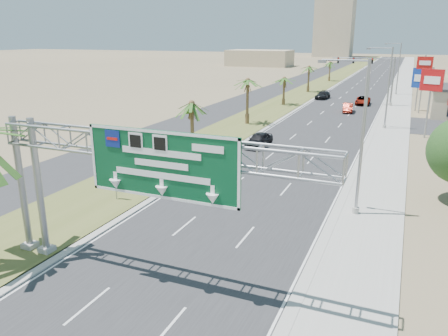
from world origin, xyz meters
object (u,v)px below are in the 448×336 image
sign_gantry (136,158)px  car_left_lane (259,140)px  signal_mast (380,76)px  pole_sign_blue (419,79)px  car_mid_lane (348,108)px  car_far (323,95)px  pole_sign_red_far (424,68)px  car_right_lane (363,101)px  pole_sign_red_near (431,84)px

sign_gantry → car_left_lane: bearing=96.5°
signal_mast → pole_sign_blue: signal_mast is taller
sign_gantry → car_mid_lane: sign_gantry is taller
car_left_lane → pole_sign_blue: size_ratio=0.65×
car_mid_lane → car_far: bearing=108.6°
sign_gantry → signal_mast: (6.23, 62.05, -1.21)m
car_left_lane → pole_sign_red_far: pole_sign_red_far is taller
car_left_lane → car_right_lane: bearing=84.4°
pole_sign_red_far → pole_sign_blue: bearing=104.3°
sign_gantry → pole_sign_red_near: size_ratio=2.11×
car_mid_lane → pole_sign_red_near: bearing=-60.4°
pole_sign_red_far → car_left_lane: bearing=-118.0°
pole_sign_red_near → pole_sign_red_far: pole_sign_red_far is taller
sign_gantry → pole_sign_blue: sign_gantry is taller
sign_gantry → signal_mast: signal_mast is taller
car_far → pole_sign_blue: bearing=-21.3°
signal_mast → car_right_lane: (-2.37, -0.21, -4.16)m
sign_gantry → pole_sign_red_far: 57.84m
car_far → pole_sign_red_near: pole_sign_red_near is taller
car_right_lane → pole_sign_red_near: bearing=-70.2°
signal_mast → pole_sign_red_near: size_ratio=1.29×
pole_sign_blue → car_far: bearing=153.3°
signal_mast → sign_gantry: bearing=-95.7°
car_right_lane → pole_sign_red_near: (9.27, -23.31, 5.47)m
car_left_lane → car_far: (-0.68, 39.49, -0.06)m
car_left_lane → signal_mast: bearing=80.9°
pole_sign_blue → pole_sign_red_far: bearing=-75.7°
car_right_lane → car_mid_lane: bearing=-100.2°
car_left_lane → car_far: size_ratio=0.92×
sign_gantry → pole_sign_blue: 59.64m
sign_gantry → pole_sign_red_near: 40.70m
signal_mast → car_right_lane: 4.79m
signal_mast → pole_sign_blue: 6.94m
car_right_lane → car_left_lane: bearing=-103.1°
sign_gantry → car_left_lane: size_ratio=3.78×
signal_mast → car_far: 11.66m
car_mid_lane → pole_sign_blue: bearing=22.9°
car_far → pole_sign_red_far: bearing=-25.8°
signal_mast → pole_sign_red_near: bearing=-73.6°
pole_sign_red_far → car_far: bearing=148.8°
sign_gantry → pole_sign_red_near: (13.14, 38.52, 0.10)m
pole_sign_red_near → car_mid_lane: bearing=126.2°
signal_mast → pole_sign_blue: bearing=-31.9°
pole_sign_blue → sign_gantry: bearing=-101.7°
car_left_lane → pole_sign_red_far: 34.00m
car_mid_lane → pole_sign_red_near: 18.72m
signal_mast → car_left_lane: bearing=-104.8°
car_right_lane → sign_gantry: bearing=-95.4°
car_left_lane → sign_gantry: bearing=-77.8°
car_far → pole_sign_red_far: pole_sign_red_far is taller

